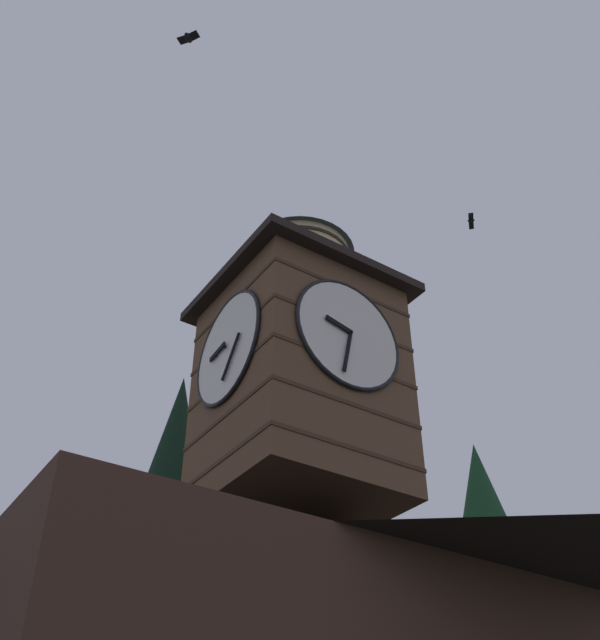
% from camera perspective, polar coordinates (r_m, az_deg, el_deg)
% --- Properties ---
extents(clock_tower, '(4.71, 4.71, 8.80)m').
position_cam_1_polar(clock_tower, '(19.02, -0.06, -3.38)').
color(clock_tower, brown).
rests_on(clock_tower, building_main).
extents(flying_bird_high, '(0.48, 0.59, 0.17)m').
position_cam_1_polar(flying_bird_high, '(20.52, -8.39, 20.25)').
color(flying_bird_high, black).
extents(flying_bird_low, '(0.62, 0.61, 0.12)m').
position_cam_1_polar(flying_bird_low, '(24.41, 12.74, 7.31)').
color(flying_bird_low, black).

